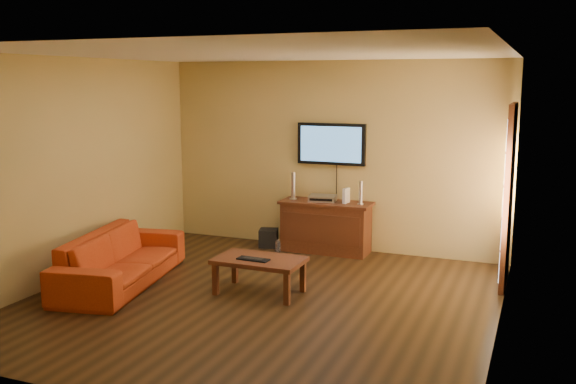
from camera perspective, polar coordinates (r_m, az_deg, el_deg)
The scene contains 14 objects.
ground_plane at distance 7.24m, azimuth -2.39°, elevation -9.62°, with size 5.00×5.00×0.00m, color black.
room_walls at distance 7.44m, azimuth -0.50°, elevation 4.25°, with size 5.00×5.00×5.00m.
french_door at distance 8.04m, azimuth 18.99°, elevation -0.45°, with size 0.07×1.02×2.22m.
media_console at distance 9.15m, azimuth 3.38°, elevation -3.09°, with size 1.30×0.50×0.73m.
television at distance 9.16m, azimuth 3.87°, elevation 4.28°, with size 1.00×0.08×0.59m.
coffee_table at distance 7.38m, azimuth -2.56°, elevation -6.32°, with size 1.01×0.61×0.42m.
sofa at distance 7.97m, azimuth -14.65°, elevation -5.00°, with size 2.12×0.62×0.83m, color #B13813.
speaker_left at distance 9.22m, azimuth 0.47°, elevation 0.46°, with size 0.11×0.11×0.39m.
speaker_right at distance 8.90m, azimuth 6.49°, elevation -0.15°, with size 0.09×0.09×0.32m.
av_receiver at distance 9.11m, azimuth 3.10°, elevation -0.55°, with size 0.38×0.27×0.09m, color silver.
game_console at distance 8.98m, azimuth 5.19°, elevation -0.32°, with size 0.04×0.15×0.21m, color white.
subwoofer at distance 9.47m, azimuth -1.74°, elevation -4.10°, with size 0.26×0.26×0.26m, color black.
bottle at distance 9.05m, azimuth -0.91°, elevation -4.95°, with size 0.08×0.08×0.22m.
keyboard at distance 7.30m, azimuth -3.11°, elevation -5.97°, with size 0.38×0.15×0.02m.
Camera 1 is at (2.83, -6.22, 2.41)m, focal length 40.00 mm.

